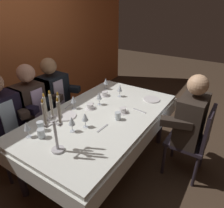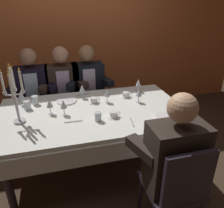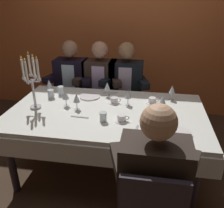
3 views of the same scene
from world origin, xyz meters
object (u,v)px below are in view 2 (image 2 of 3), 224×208
Objects in this scene: seated_diner_1 at (63,84)px; seated_diner_3 at (176,157)px; water_tumbler_1 at (27,105)px; coffee_cup_0 at (126,95)px; seated_diner_2 at (88,82)px; candelabra at (15,96)px; wine_glass_1 at (138,83)px; wine_glass_2 at (82,89)px; wine_glass_5 at (139,93)px; seated_diner_0 at (33,87)px; wine_glass_6 at (50,104)px; wine_glass_3 at (107,93)px; water_tumbler_0 at (35,100)px; coffee_cup_2 at (94,101)px; dinner_plate_0 at (67,101)px; dining_table at (93,121)px; wine_glass_0 at (63,104)px; dinner_plate_1 at (166,117)px; coffee_cup_1 at (114,115)px; water_tumbler_2 at (98,117)px; wine_glass_4 at (21,95)px.

seated_diner_3 is at bearing -68.29° from seated_diner_1.
water_tumbler_1 reaches higher than coffee_cup_0.
candelabra is at bearing -130.25° from seated_diner_2.
wine_glass_2 is (-0.69, -0.02, 0.00)m from wine_glass_1.
wine_glass_5 is 1.43m from seated_diner_0.
seated_diner_2 is (0.34, 0.00, 0.00)m from seated_diner_1.
wine_glass_5 and wine_glass_6 have the same top height.
seated_diner_3 is at bearing -46.35° from wine_glass_6.
wine_glass_3 is 0.35m from wine_glass_5.
seated_diner_1 is at bearing 121.04° from wine_glass_3.
wine_glass_2 reaches higher than coffee_cup_0.
water_tumbler_0 is (-1.11, 0.24, -0.07)m from wine_glass_5.
coffee_cup_2 is at bearing -93.64° from seated_diner_2.
wine_glass_3 is (-0.44, -0.21, 0.00)m from wine_glass_1.
water_tumbler_0 is at bearing 130.92° from seated_diner_3.
seated_diner_0 reaches higher than dinner_plate_0.
seated_diner_0 and seated_diner_3 have the same top height.
candelabra is 0.35m from water_tumbler_1.
wine_glass_2 is 0.13× the size of seated_diner_1.
dining_table is 1.56× the size of seated_diner_1.
wine_glass_6 is at bearing -162.72° from wine_glass_1.
wine_glass_0 is at bearing -159.82° from wine_glass_3.
dinner_plate_1 is 0.17× the size of seated_diner_1.
coffee_cup_1 is 1.35m from seated_diner_0.
wine_glass_3 is 0.36m from coffee_cup_1.
seated_diner_2 is (0.04, 0.70, -0.03)m from coffee_cup_2.
coffee_cup_0 is at bearing 19.98° from wine_glass_0.
water_tumbler_1 is 1.56m from seated_diner_3.
water_tumbler_2 is 1.14m from seated_diner_1.
coffee_cup_0 is (1.02, -0.06, -0.02)m from water_tumbler_0.
water_tumbler_2 is at bearing -59.60° from seated_diner_0.
water_tumbler_1 reaches higher than coffee_cup_1.
dinner_plate_1 is 1.59× the size of coffee_cup_1.
candelabra is at bearing 168.74° from dinner_plate_1.
water_tumbler_0 is at bearing 176.34° from coffee_cup_0.
coffee_cup_2 is 1.15m from seated_diner_3.
wine_glass_5 is at bearing 6.36° from wine_glass_0.
seated_diner_3 is at bearing -75.63° from wine_glass_3.
wine_glass_4 is (-1.37, 0.65, 0.11)m from dinner_plate_1.
wine_glass_5 is 1.85× the size of water_tumbler_2.
wine_glass_5 is 0.60m from water_tumbler_2.
dinner_plate_0 is at bearing 163.67° from wine_glass_5.
dinner_plate_0 is at bearing 130.51° from coffee_cup_1.
wine_glass_4 reaches higher than dining_table.
seated_diner_2 is at bearing 136.29° from wine_glass_1.
wine_glass_2 and wine_glass_4 have the same top height.
candelabra is 0.94m from wine_glass_3.
wine_glass_6 reaches higher than water_tumbler_0.
wine_glass_2 is at bearing 136.59° from dinner_plate_1.
water_tumbler_2 is 0.07× the size of seated_diner_2.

